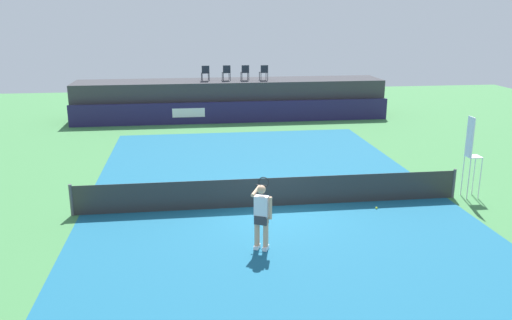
{
  "coord_description": "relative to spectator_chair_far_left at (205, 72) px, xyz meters",
  "views": [
    {
      "loc": [
        -2.6,
        -15.81,
        6.02
      ],
      "look_at": [
        -0.23,
        2.0,
        1.0
      ],
      "focal_mm": 37.04,
      "sensor_mm": 36.0,
      "label": 1
    }
  ],
  "objects": [
    {
      "name": "ground_plane",
      "position": [
        1.45,
        -12.09,
        -2.69
      ],
      "size": [
        48.0,
        48.0,
        0.0
      ],
      "primitive_type": "plane",
      "color": "#3D7A42"
    },
    {
      "name": "court_inner",
      "position": [
        1.45,
        -15.09,
        -2.69
      ],
      "size": [
        12.0,
        22.0,
        0.0
      ],
      "primitive_type": "cube",
      "color": "#16597A",
      "rests_on": "ground"
    },
    {
      "name": "sponsor_wall",
      "position": [
        1.44,
        -1.59,
        -2.09
      ],
      "size": [
        18.0,
        0.22,
        1.2
      ],
      "color": "#231E4C",
      "rests_on": "ground"
    },
    {
      "name": "spectator_platform",
      "position": [
        1.45,
        0.21,
        -1.59
      ],
      "size": [
        18.0,
        2.8,
        2.2
      ],
      "primitive_type": "cube",
      "color": "#38383D",
      "rests_on": "ground"
    },
    {
      "name": "spectator_chair_far_left",
      "position": [
        0.0,
        0.0,
        0.0
      ],
      "size": [
        0.48,
        0.48,
        0.89
      ],
      "color": "#1E232D",
      "rests_on": "spectator_platform"
    },
    {
      "name": "spectator_chair_left",
      "position": [
        1.22,
        0.03,
        0.0
      ],
      "size": [
        0.48,
        0.48,
        0.89
      ],
      "color": "#1E232D",
      "rests_on": "spectator_platform"
    },
    {
      "name": "spectator_chair_center",
      "position": [
        2.31,
        -0.02,
        0.0
      ],
      "size": [
        0.46,
        0.46,
        0.89
      ],
      "color": "#1E232D",
      "rests_on": "spectator_platform"
    },
    {
      "name": "spectator_chair_right",
      "position": [
        3.41,
        -0.14,
        0.0
      ],
      "size": [
        0.48,
        0.48,
        0.89
      ],
      "color": "#1E232D",
      "rests_on": "spectator_platform"
    },
    {
      "name": "umpire_chair",
      "position": [
        8.15,
        -15.09,
        -1.11
      ],
      "size": [
        0.44,
        0.44,
        2.76
      ],
      "color": "white",
      "rests_on": "ground"
    },
    {
      "name": "tennis_net",
      "position": [
        1.45,
        -15.09,
        -2.22
      ],
      "size": [
        12.4,
        0.02,
        0.95
      ],
      "primitive_type": "cube",
      "color": "#2D2D2D",
      "rests_on": "ground"
    },
    {
      "name": "net_post_near",
      "position": [
        -4.75,
        -15.09,
        -2.19
      ],
      "size": [
        0.1,
        0.1,
        1.0
      ],
      "primitive_type": "cylinder",
      "color": "#4C4C51",
      "rests_on": "ground"
    },
    {
      "name": "net_post_far",
      "position": [
        7.65,
        -15.09,
        -2.19
      ],
      "size": [
        0.1,
        0.1,
        1.0
      ],
      "primitive_type": "cylinder",
      "color": "#4C4C51",
      "rests_on": "ground"
    },
    {
      "name": "tennis_player",
      "position": [
        0.69,
        -18.2,
        -1.73
      ],
      "size": [
        0.62,
        1.26,
        1.77
      ],
      "color": "white",
      "rests_on": "court_inner"
    },
    {
      "name": "tennis_ball",
      "position": [
        4.73,
        -15.8,
        -2.66
      ],
      "size": [
        0.07,
        0.07,
        0.07
      ],
      "primitive_type": "sphere",
      "color": "#D8EA33",
      "rests_on": "court_inner"
    }
  ]
}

